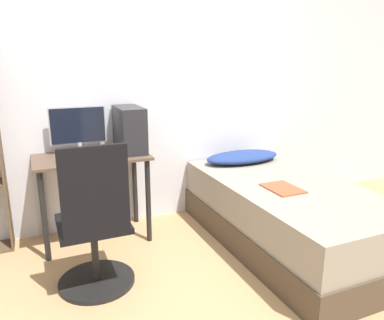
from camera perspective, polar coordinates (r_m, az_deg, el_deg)
name	(u,v)px	position (r m, az deg, el deg)	size (l,w,h in m)	color
ground_plane	(190,297)	(2.66, -0.24, -20.21)	(14.00, 14.00, 0.00)	tan
wall_back	(130,92)	(3.51, -9.48, 10.23)	(8.00, 0.05, 2.50)	silver
desk	(93,172)	(3.26, -14.92, -1.78)	(0.93, 0.53, 0.76)	brown
office_chair	(95,235)	(2.63, -14.56, -11.01)	(0.53, 0.53, 1.04)	black
bed	(286,214)	(3.30, 14.15, -8.03)	(1.03, 1.99, 0.54)	#4C3D2D
pillow	(243,157)	(3.76, 7.71, 0.48)	(0.78, 0.36, 0.11)	navy
magazine	(283,188)	(3.06, 13.65, -4.22)	(0.24, 0.32, 0.01)	#B24C2D
monitor	(78,127)	(3.34, -16.95, 4.78)	(0.47, 0.16, 0.40)	#B7B7BC
keyboard	(81,159)	(3.11, -16.51, 0.16)	(0.38, 0.14, 0.02)	black
pc_tower	(130,129)	(3.28, -9.50, 4.63)	(0.21, 0.42, 0.39)	#232328
mouse	(111,156)	(3.15, -12.22, 0.61)	(0.06, 0.09, 0.02)	silver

